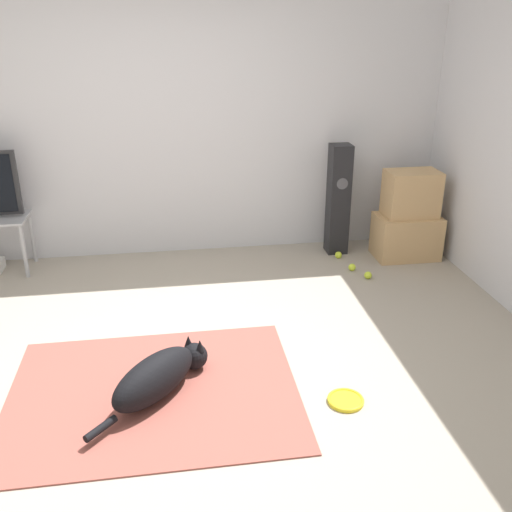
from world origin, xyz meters
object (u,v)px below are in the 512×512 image
Objects in this scene: dog at (160,376)px; tennis_ball_by_boxes at (368,275)px; floor_speaker at (339,200)px; tennis_ball_near_speaker at (339,255)px; cardboard_box_upper at (412,194)px; tennis_ball_loose_on_carpet at (352,267)px; frisbee at (346,400)px; cardboard_box_lower at (407,236)px.

dog is 11.75× the size of tennis_ball_by_boxes.
tennis_ball_near_speaker is at bearing -97.08° from floor_speaker.
cardboard_box_upper is at bearing 40.59° from tennis_ball_by_boxes.
tennis_ball_near_speaker is at bearing 48.55° from dog.
cardboard_box_upper is 7.30× the size of tennis_ball_near_speaker.
tennis_ball_loose_on_carpet is (1.72, 1.61, -0.11)m from dog.
cardboard_box_upper is 7.30× the size of tennis_ball_loose_on_carpet.
tennis_ball_by_boxes is 0.21m from tennis_ball_loose_on_carpet.
dog is 2.30m from tennis_ball_by_boxes.
frisbee is 1.80m from tennis_ball_by_boxes.
frisbee is 3.37× the size of tennis_ball_near_speaker.
tennis_ball_by_boxes is (-0.52, -0.44, -0.17)m from cardboard_box_lower.
cardboard_box_upper is at bearing -3.07° from tennis_ball_near_speaker.
tennis_ball_by_boxes is at bearing -75.24° from tennis_ball_near_speaker.
frisbee is at bearing -120.38° from cardboard_box_upper.
cardboard_box_lower is at bearing 38.59° from dog.
frisbee is 0.46× the size of cardboard_box_upper.
floor_speaker is 16.01× the size of tennis_ball_loose_on_carpet.
cardboard_box_lower is at bearing -4.33° from tennis_ball_near_speaker.
tennis_ball_loose_on_carpet is (-0.09, 0.19, 0.00)m from tennis_ball_by_boxes.
cardboard_box_upper is (1.23, 2.11, 0.61)m from frisbee.
cardboard_box_upper is 0.89m from tennis_ball_loose_on_carpet.
tennis_ball_by_boxes is (0.71, 1.66, 0.02)m from frisbee.
floor_speaker reaches higher than cardboard_box_upper.
floor_speaker is (0.60, 2.32, 0.52)m from frisbee.
floor_speaker is at bearing 99.10° from tennis_ball_by_boxes.
floor_speaker reaches higher than frisbee.
cardboard_box_lower is 0.56× the size of floor_speaker.
dog is 11.75× the size of tennis_ball_loose_on_carpet.
tennis_ball_by_boxes is at bearing 38.09° from dog.
floor_speaker reaches higher than tennis_ball_near_speaker.
tennis_ball_near_speaker is (1.68, 1.91, -0.11)m from dog.
tennis_ball_near_speaker is at bearing 175.67° from cardboard_box_lower.
dog reaches higher than tennis_ball_near_speaker.
cardboard_box_upper is 0.67m from floor_speaker.
tennis_ball_near_speaker and tennis_ball_loose_on_carpet have the same top height.
floor_speaker is 0.53m from tennis_ball_near_speaker.
cardboard_box_lower is at bearing 22.45° from tennis_ball_loose_on_carpet.
cardboard_box_upper is 7.30× the size of tennis_ball_by_boxes.
frisbee is (1.10, -0.24, -0.13)m from dog.
frisbee is at bearing -108.63° from tennis_ball_loose_on_carpet.
cardboard_box_lower reaches higher than tennis_ball_near_speaker.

